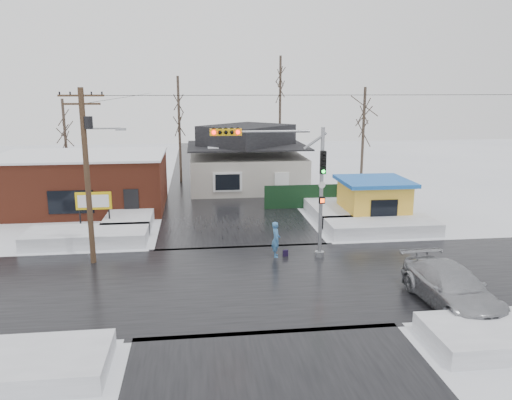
{
  "coord_description": "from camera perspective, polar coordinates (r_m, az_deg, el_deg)",
  "views": [
    {
      "loc": [
        -2.52,
        -22.12,
        9.03
      ],
      "look_at": [
        0.67,
        4.13,
        3.0
      ],
      "focal_mm": 35.0,
      "sensor_mm": 36.0,
      "label": 1
    }
  ],
  "objects": [
    {
      "name": "ground",
      "position": [
        24.03,
        -0.4,
        -9.23
      ],
      "size": [
        120.0,
        120.0,
        0.0
      ],
      "primitive_type": "plane",
      "color": "white",
      "rests_on": "ground"
    },
    {
      "name": "house",
      "position": [
        44.81,
        -1.06,
        4.62
      ],
      "size": [
        10.4,
        8.4,
        5.76
      ],
      "color": "beige",
      "rests_on": "ground"
    },
    {
      "name": "car",
      "position": [
        22.64,
        21.43,
        -9.31
      ],
      "size": [
        2.64,
        5.87,
        1.67
      ],
      "primitive_type": "imported",
      "rotation": [
        0.0,
        0.0,
        0.05
      ],
      "color": "#9EA0A5",
      "rests_on": "ground"
    },
    {
      "name": "traffic_signal",
      "position": [
        25.96,
        4.18,
        2.85
      ],
      "size": [
        6.05,
        0.68,
        7.0
      ],
      "color": "gray",
      "rests_on": "ground"
    },
    {
      "name": "utility_pole",
      "position": [
        26.48,
        -18.67,
        3.66
      ],
      "size": [
        3.15,
        0.44,
        9.0
      ],
      "color": "#382619",
      "rests_on": "ground"
    },
    {
      "name": "pedestrian",
      "position": [
        26.98,
        2.29,
        -4.55
      ],
      "size": [
        0.52,
        0.74,
        1.94
      ],
      "primitive_type": "imported",
      "rotation": [
        0.0,
        0.0,
        1.5
      ],
      "color": "teal",
      "rests_on": "ground"
    },
    {
      "name": "marquee_sign",
      "position": [
        33.05,
        -18.06,
        -0.22
      ],
      "size": [
        2.2,
        0.21,
        2.55
      ],
      "color": "black",
      "rests_on": "ground"
    },
    {
      "name": "tree_far_right",
      "position": [
        44.59,
        12.28,
        10.15
      ],
      "size": [
        3.0,
        3.0,
        9.0
      ],
      "color": "#332821",
      "rests_on": "ground"
    },
    {
      "name": "fence",
      "position": [
        38.11,
        6.93,
        0.43
      ],
      "size": [
        8.0,
        0.12,
        1.8
      ],
      "primitive_type": "cube",
      "color": "black",
      "rests_on": "ground"
    },
    {
      "name": "snowbank_nside_e",
      "position": [
        36.46,
        8.42,
        -0.99
      ],
      "size": [
        3.0,
        8.0,
        0.8
      ],
      "primitive_type": "cube",
      "color": "white",
      "rests_on": "ground"
    },
    {
      "name": "snowbank_nw",
      "position": [
        31.06,
        -18.72,
        -3.99
      ],
      "size": [
        7.0,
        3.0,
        0.8
      ],
      "primitive_type": "cube",
      "color": "white",
      "rests_on": "ground"
    },
    {
      "name": "snowbank_nside_w",
      "position": [
        35.48,
        -13.97,
        -1.62
      ],
      "size": [
        3.0,
        8.0,
        0.8
      ],
      "primitive_type": "cube",
      "color": "white",
      "rests_on": "ground"
    },
    {
      "name": "tree_far_left",
      "position": [
        48.16,
        -8.86,
        11.41
      ],
      "size": [
        3.0,
        3.0,
        10.0
      ],
      "color": "#332821",
      "rests_on": "ground"
    },
    {
      "name": "road_ns",
      "position": [
        24.02,
        -0.4,
        -9.21
      ],
      "size": [
        10.0,
        120.0,
        0.02
      ],
      "primitive_type": "cube",
      "color": "black",
      "rests_on": "ground"
    },
    {
      "name": "snowbank_ne",
      "position": [
        32.49,
        14.14,
        -2.96
      ],
      "size": [
        7.0,
        3.0,
        0.8
      ],
      "primitive_type": "cube",
      "color": "white",
      "rests_on": "ground"
    },
    {
      "name": "tree_far_mid",
      "position": [
        50.84,
        2.8,
        13.41
      ],
      "size": [
        3.0,
        3.0,
        12.0
      ],
      "color": "#332821",
      "rests_on": "ground"
    },
    {
      "name": "road_ew",
      "position": [
        24.02,
        -0.4,
        -9.21
      ],
      "size": [
        120.0,
        10.0,
        0.02
      ],
      "primitive_type": "cube",
      "color": "black",
      "rests_on": "ground"
    },
    {
      "name": "brick_building",
      "position": [
        39.66,
        -19.17,
        2.03
      ],
      "size": [
        12.2,
        8.2,
        4.12
      ],
      "color": "maroon",
      "rests_on": "ground"
    },
    {
      "name": "kiosk",
      "position": [
        35.12,
        13.27,
        0.05
      ],
      "size": [
        4.6,
        4.6,
        2.88
      ],
      "color": "yellow",
      "rests_on": "ground"
    },
    {
      "name": "tree_far_west",
      "position": [
        47.6,
        -21.13,
        8.78
      ],
      "size": [
        3.0,
        3.0,
        8.0
      ],
      "color": "#332821",
      "rests_on": "ground"
    },
    {
      "name": "shopping_bag",
      "position": [
        27.28,
        3.39,
        -6.12
      ],
      "size": [
        0.3,
        0.18,
        0.35
      ],
      "primitive_type": "cube",
      "rotation": [
        0.0,
        0.0,
        0.23
      ],
      "color": "black",
      "rests_on": "ground"
    }
  ]
}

